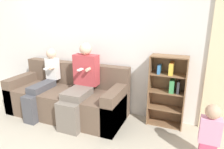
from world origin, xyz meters
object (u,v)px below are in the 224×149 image
Objects in this scene: adult_seated at (80,83)px; bookshelf at (168,88)px; child_seated at (43,83)px; couch at (68,98)px; toddler_standing at (210,133)px.

adult_seated is 1.39m from bookshelf.
child_seated is at bearing -176.99° from adult_seated.
child_seated reaches higher than couch.
child_seated reaches higher than toddler_standing.
toddler_standing is 0.65× the size of bookshelf.
child_seated is 2.66m from toddler_standing.
bookshelf is (-0.59, 0.71, 0.23)m from toddler_standing.
bookshelf is at bearing 129.77° from toddler_standing.
child_seated is (-0.39, -0.15, 0.28)m from couch.
child_seated is at bearing -167.22° from bookshelf.
child_seated is at bearing 174.81° from toddler_standing.
bookshelf reaches higher than toddler_standing.
toddler_standing is (2.25, -0.39, 0.08)m from couch.
adult_seated is 0.74m from child_seated.
adult_seated is 1.13× the size of bookshelf.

